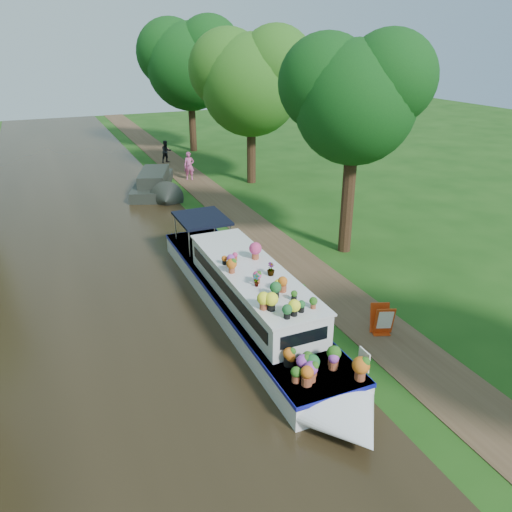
# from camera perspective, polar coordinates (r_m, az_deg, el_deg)

# --- Properties ---
(ground) EXTENTS (100.00, 100.00, 0.00)m
(ground) POSITION_cam_1_polar(r_m,az_deg,el_deg) (18.18, 5.06, -4.59)
(ground) COLOR #184110
(ground) RESTS_ON ground
(canal_water) EXTENTS (10.00, 100.00, 0.02)m
(canal_water) POSITION_cam_1_polar(r_m,az_deg,el_deg) (16.50, -13.82, -8.41)
(canal_water) COLOR black
(canal_water) RESTS_ON ground
(towpath) EXTENTS (2.20, 100.00, 0.03)m
(towpath) POSITION_cam_1_polar(r_m,az_deg,el_deg) (18.72, 8.30, -3.83)
(towpath) COLOR #4B3623
(towpath) RESTS_ON ground
(plant_boat) EXTENTS (2.29, 13.52, 2.28)m
(plant_boat) POSITION_cam_1_polar(r_m,az_deg,el_deg) (16.23, -0.43, -4.78)
(plant_boat) COLOR white
(plant_boat) RESTS_ON canal_water
(tree_near_overhang) EXTENTS (5.52, 5.28, 8.99)m
(tree_near_overhang) POSITION_cam_1_polar(r_m,az_deg,el_deg) (20.73, 11.21, 17.77)
(tree_near_overhang) COLOR black
(tree_near_overhang) RESTS_ON ground
(tree_near_mid) EXTENTS (6.90, 6.60, 9.40)m
(tree_near_mid) POSITION_cam_1_polar(r_m,az_deg,el_deg) (31.64, -0.66, 19.78)
(tree_near_mid) COLOR black
(tree_near_mid) RESTS_ON ground
(tree_near_far) EXTENTS (7.59, 7.26, 10.30)m
(tree_near_far) POSITION_cam_1_polar(r_m,az_deg,el_deg) (41.80, -7.70, 21.37)
(tree_near_far) COLOR black
(tree_near_far) RESTS_ON ground
(second_boat) EXTENTS (3.84, 7.13, 1.30)m
(second_boat) POSITION_cam_1_polar(r_m,az_deg,el_deg) (31.00, -11.57, 8.13)
(second_boat) COLOR #222721
(second_boat) RESTS_ON canal_water
(sandwich_board) EXTENTS (0.65, 0.67, 0.97)m
(sandwich_board) POSITION_cam_1_polar(r_m,az_deg,el_deg) (16.21, 14.21, -7.19)
(sandwich_board) COLOR #BC360D
(sandwich_board) RESTS_ON towpath
(pedestrian_pink) EXTENTS (0.76, 0.62, 1.81)m
(pedestrian_pink) POSITION_cam_1_polar(r_m,az_deg,el_deg) (33.27, -7.65, 10.17)
(pedestrian_pink) COLOR #CC546F
(pedestrian_pink) RESTS_ON towpath
(pedestrian_dark) EXTENTS (0.91, 0.77, 1.63)m
(pedestrian_dark) POSITION_cam_1_polar(r_m,az_deg,el_deg) (38.33, -10.22, 11.66)
(pedestrian_dark) COLOR black
(pedestrian_dark) RESTS_ON towpath
(verge_plant) EXTENTS (0.41, 0.38, 0.37)m
(verge_plant) POSITION_cam_1_polar(r_m,az_deg,el_deg) (18.57, 2.52, -3.24)
(verge_plant) COLOR #296A1F
(verge_plant) RESTS_ON ground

